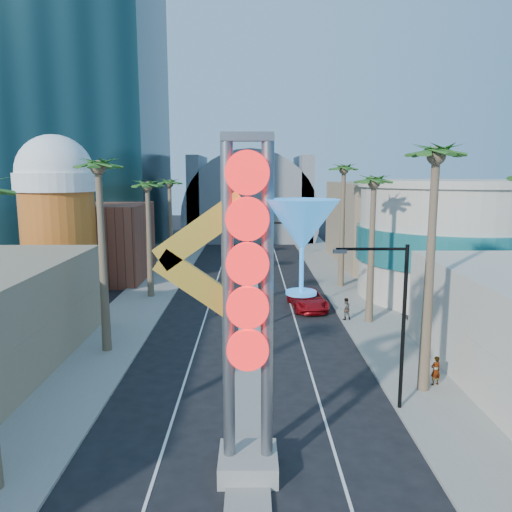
% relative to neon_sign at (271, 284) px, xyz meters
% --- Properties ---
extents(sidewalk_west, '(5.00, 100.00, 0.15)m').
position_rel_neon_sign_xyz_m(sidewalk_west, '(-10.32, 32.04, -7.23)').
color(sidewalk_west, gray).
rests_on(sidewalk_west, ground).
extents(sidewalk_east, '(5.00, 100.00, 0.15)m').
position_rel_neon_sign_xyz_m(sidewalk_east, '(8.68, 32.04, -7.23)').
color(sidewalk_east, gray).
rests_on(sidewalk_east, ground).
extents(median, '(1.60, 84.00, 0.15)m').
position_rel_neon_sign_xyz_m(median, '(-0.82, 35.04, -7.23)').
color(median, gray).
rests_on(median, ground).
extents(hotel_tower, '(20.00, 20.00, 50.00)m').
position_rel_neon_sign_xyz_m(hotel_tower, '(-22.82, 49.04, 17.69)').
color(hotel_tower, black).
rests_on(hotel_tower, ground).
extents(brick_filler_west, '(10.00, 10.00, 8.00)m').
position_rel_neon_sign_xyz_m(brick_filler_west, '(-16.82, 35.04, -3.31)').
color(brick_filler_west, brown).
rests_on(brick_filler_west, ground).
extents(filler_east, '(10.00, 20.00, 10.00)m').
position_rel_neon_sign_xyz_m(filler_east, '(15.18, 45.04, -2.31)').
color(filler_east, '#977F61').
rests_on(filler_east, ground).
extents(beer_mug, '(7.00, 7.00, 14.50)m').
position_rel_neon_sign_xyz_m(beer_mug, '(-17.82, 27.04, 0.54)').
color(beer_mug, '#CF581B').
rests_on(beer_mug, ground).
extents(turquoise_building, '(16.60, 16.60, 10.60)m').
position_rel_neon_sign_xyz_m(turquoise_building, '(17.18, 27.04, -2.06)').
color(turquoise_building, beige).
rests_on(turquoise_building, ground).
extents(canopy, '(22.00, 16.00, 22.00)m').
position_rel_neon_sign_xyz_m(canopy, '(-0.82, 69.04, -3.00)').
color(canopy, slate).
rests_on(canopy, ground).
extents(neon_sign, '(6.53, 2.60, 12.55)m').
position_rel_neon_sign_xyz_m(neon_sign, '(0.00, 0.00, 0.00)').
color(neon_sign, gray).
rests_on(neon_sign, ground).
extents(streetlight_0, '(3.79, 0.25, 8.00)m').
position_rel_neon_sign_xyz_m(streetlight_0, '(-0.27, 17.04, -2.43)').
color(streetlight_0, black).
rests_on(streetlight_0, ground).
extents(streetlight_1, '(3.79, 0.25, 8.00)m').
position_rel_neon_sign_xyz_m(streetlight_1, '(-1.36, 41.04, -2.43)').
color(streetlight_1, black).
rests_on(streetlight_1, ground).
extents(streetlight_2, '(3.45, 0.25, 8.00)m').
position_rel_neon_sign_xyz_m(streetlight_2, '(5.91, 5.04, -2.47)').
color(streetlight_2, black).
rests_on(streetlight_2, ground).
extents(palm_1, '(2.40, 2.40, 12.70)m').
position_rel_neon_sign_xyz_m(palm_1, '(-9.82, 13.04, 3.52)').
color(palm_1, brown).
rests_on(palm_1, ground).
extents(palm_2, '(2.40, 2.40, 11.20)m').
position_rel_neon_sign_xyz_m(palm_2, '(-9.82, 27.04, 2.17)').
color(palm_2, brown).
rests_on(palm_2, ground).
extents(palm_3, '(2.40, 2.40, 11.20)m').
position_rel_neon_sign_xyz_m(palm_3, '(-9.82, 39.04, 2.17)').
color(palm_3, brown).
rests_on(palm_3, ground).
extents(palm_5, '(2.40, 2.40, 13.20)m').
position_rel_neon_sign_xyz_m(palm_5, '(8.18, 7.04, 3.96)').
color(palm_5, brown).
rests_on(palm_5, ground).
extents(palm_6, '(2.40, 2.40, 11.70)m').
position_rel_neon_sign_xyz_m(palm_6, '(8.18, 19.04, 2.62)').
color(palm_6, brown).
rests_on(palm_6, ground).
extents(palm_7, '(2.40, 2.40, 12.70)m').
position_rel_neon_sign_xyz_m(palm_7, '(8.18, 31.04, 3.52)').
color(palm_7, brown).
rests_on(palm_7, ground).
extents(red_pickup, '(3.24, 6.05, 1.62)m').
position_rel_neon_sign_xyz_m(red_pickup, '(4.00, 23.16, -6.50)').
color(red_pickup, '#9E0C13').
rests_on(red_pickup, ground).
extents(pedestrian_a, '(0.66, 0.53, 1.57)m').
position_rel_neon_sign_xyz_m(pedestrian_a, '(9.00, 7.58, -6.37)').
color(pedestrian_a, gray).
rests_on(pedestrian_a, sidewalk_east).
extents(pedestrian_b, '(0.94, 0.80, 1.69)m').
position_rel_neon_sign_xyz_m(pedestrian_b, '(6.48, 19.49, -6.31)').
color(pedestrian_b, gray).
rests_on(pedestrian_b, sidewalk_east).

